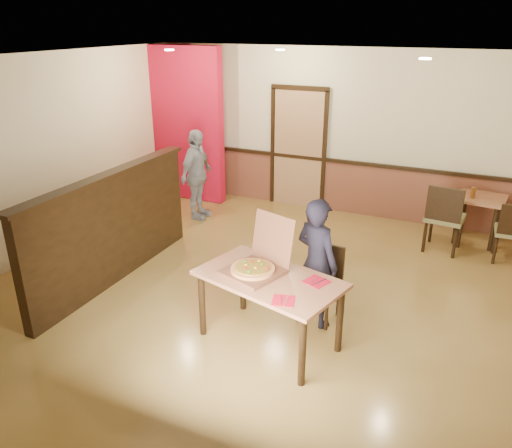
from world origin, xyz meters
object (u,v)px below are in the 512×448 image
Objects in this scene: main_table at (269,287)px; side_table at (480,208)px; side_chair_left at (445,216)px; diner at (317,263)px; passerby at (197,175)px; diner_chair at (322,279)px; pizza_box at (256,266)px; condiment at (473,193)px.

side_table is (1.90, 3.75, -0.12)m from main_table.
side_chair_left is 2.78m from diner.
diner is (-1.59, -3.16, 0.19)m from side_table.
side_table is 0.49× the size of passerby.
pizza_box is (-0.51, -0.67, 0.38)m from diner_chair.
pizza_box reaches higher than side_table.
main_table is at bearing -116.87° from side_table.
diner is 3.38m from condiment.
condiment is (0.32, 0.52, 0.24)m from side_chair_left.
pizza_box is (-0.17, 0.05, 0.18)m from main_table.
side_table is (1.56, 3.02, 0.08)m from diner_chair.
diner_chair is 0.58× the size of diner.
side_chair_left is (1.44, 3.12, -0.10)m from main_table.
main_table is at bearing -139.40° from passerby.
main_table is 9.75× the size of condiment.
main_table is at bearing 85.36° from diner.
diner is 1.96× the size of pizza_box.
diner_chair is at bearing -127.51° from passerby.
side_chair_left is 3.47m from pizza_box.
condiment is at bearing -115.70° from side_chair_left.
diner reaches higher than pizza_box.
diner_chair is 0.83× the size of side_chair_left.
side_chair_left is 0.78m from side_table.
side_chair_left reaches higher than diner_chair.
side_chair_left is at bearing -126.17° from side_table.
passerby is (-3.98, -0.27, 0.20)m from side_chair_left.
passerby reaches higher than pizza_box.
main_table is 1.57× the size of side_chair_left.
condiment is at bearing 80.24° from pizza_box.
pizza_box is at bearing 177.62° from main_table.
main_table is 2.15× the size of pizza_box.
pizza_box is at bearing -118.29° from condiment.
side_chair_left is 6.23× the size of condiment.
diner is at bearing -94.90° from diner_chair.
main_table is 0.83m from diner_chair.
diner is 0.97× the size of passerby.
side_chair_left is 1.37× the size of side_table.
side_table is at bearing -93.21° from diner.
pizza_box is (-2.07, -3.69, 0.30)m from side_table.
side_chair_left is 0.68× the size of passerby.
pizza_box is 4.54× the size of condiment.
diner is at bearing 66.45° from pizza_box.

